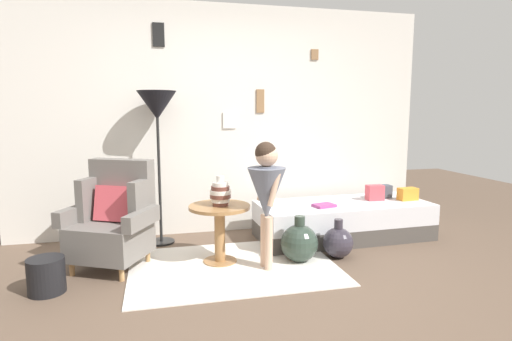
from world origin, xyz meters
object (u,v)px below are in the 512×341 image
at_px(magazine_basket, 46,275).
at_px(demijohn_near, 299,243).
at_px(book_on_daybed, 324,205).
at_px(vase_striped, 220,193).
at_px(person_child, 267,188).
at_px(side_table, 220,222).
at_px(daybed, 343,220).
at_px(floor_lamp, 157,111).
at_px(armchair, 114,219).
at_px(demijohn_far, 338,242).

bearing_deg(magazine_basket, demijohn_near, 5.00).
bearing_deg(book_on_daybed, vase_striped, -164.41).
distance_m(demijohn_near, magazine_basket, 2.16).
relative_size(person_child, book_on_daybed, 5.22).
distance_m(side_table, demijohn_near, 0.78).
bearing_deg(book_on_daybed, daybed, 26.09).
relative_size(daybed, vase_striped, 6.91).
bearing_deg(side_table, magazine_basket, -166.64).
relative_size(vase_striped, floor_lamp, 0.17).
bearing_deg(floor_lamp, daybed, -8.04).
distance_m(side_table, floor_lamp, 1.36).
relative_size(armchair, floor_lamp, 0.60).
bearing_deg(person_child, book_on_daybed, 35.60).
xyz_separation_m(vase_striped, magazine_basket, (-1.43, -0.32, -0.52)).
relative_size(side_table, book_on_daybed, 2.59).
height_order(daybed, side_table, side_table).
xyz_separation_m(book_on_daybed, demijohn_near, (-0.44, -0.46, -0.23)).
xyz_separation_m(daybed, side_table, (-1.46, -0.45, 0.19)).
distance_m(armchair, person_child, 1.41).
height_order(person_child, magazine_basket, person_child).
bearing_deg(side_table, floor_lamp, 125.78).
distance_m(floor_lamp, demijohn_far, 2.26).
xyz_separation_m(vase_striped, demijohn_far, (1.12, -0.12, -0.51)).
xyz_separation_m(armchair, floor_lamp, (0.42, 0.60, 0.97)).
height_order(vase_striped, person_child, person_child).
distance_m(floor_lamp, book_on_daybed, 2.01).
bearing_deg(side_table, armchair, 171.90).
bearing_deg(daybed, demijohn_far, -119.18).
bearing_deg(demijohn_near, demijohn_far, 1.93).
relative_size(floor_lamp, book_on_daybed, 7.35).
xyz_separation_m(floor_lamp, book_on_daybed, (1.70, -0.42, -0.99)).
height_order(person_child, demijohn_near, person_child).
relative_size(armchair, demijohn_far, 2.55).
bearing_deg(book_on_daybed, demijohn_far, -94.71).
relative_size(armchair, person_child, 0.84).
bearing_deg(armchair, demijohn_far, -7.39).
height_order(floor_lamp, book_on_daybed, floor_lamp).
bearing_deg(floor_lamp, armchair, -124.75).
distance_m(vase_striped, floor_lamp, 1.18).
xyz_separation_m(demijohn_near, demijohn_far, (0.40, 0.01, -0.03)).
height_order(vase_striped, magazine_basket, vase_striped).
xyz_separation_m(book_on_daybed, magazine_basket, (-2.59, -0.65, -0.28)).
distance_m(side_table, person_child, 0.57).
relative_size(vase_striped, book_on_daybed, 1.27).
xyz_separation_m(vase_striped, book_on_daybed, (1.16, 0.32, -0.25)).
xyz_separation_m(daybed, magazine_basket, (-2.88, -0.79, -0.06)).
bearing_deg(demijohn_near, daybed, 39.54).
bearing_deg(daybed, side_table, -162.78).
bearing_deg(vase_striped, armchair, 171.14).
bearing_deg(book_on_daybed, armchair, -175.25).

